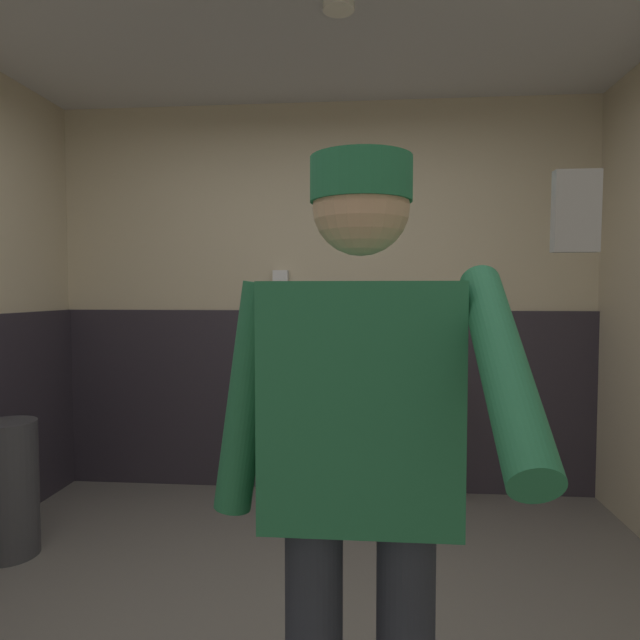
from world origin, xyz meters
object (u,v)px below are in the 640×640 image
object	(u,v)px
person	(360,448)
trash_bin	(9,489)
soap_dispenser	(281,284)
urinal_left	(303,379)
cell_phone	(576,211)
urinal_middle	(419,380)

from	to	relation	value
person	trash_bin	xyz separation A→B (m)	(-1.80, 1.33, -0.63)
trash_bin	soap_dispenser	size ratio (longest dim) A/B	3.84
trash_bin	soap_dispenser	distance (m)	1.95
urinal_left	person	size ratio (longest dim) A/B	0.75
urinal_left	trash_bin	distance (m)	1.75
person	cell_phone	size ratio (longest dim) A/B	15.05
soap_dispenser	urinal_left	bearing A→B (deg)	-36.20
urinal_middle	soap_dispenser	xyz separation A→B (m)	(-0.91, 0.12, 0.62)
cell_phone	person	bearing A→B (deg)	120.56
person	soap_dispenser	size ratio (longest dim) A/B	9.20
cell_phone	soap_dispenser	distance (m)	3.03
urinal_middle	trash_bin	bearing A→B (deg)	-155.92
cell_phone	trash_bin	xyz separation A→B (m)	(-2.10, 1.83, -1.11)
urinal_middle	trash_bin	xyz separation A→B (m)	(-2.14, -0.96, -0.43)
person	soap_dispenser	xyz separation A→B (m)	(-0.57, 2.40, 0.42)
urinal_left	urinal_middle	distance (m)	0.75
urinal_middle	soap_dispenser	bearing A→B (deg)	172.55
person	soap_dispenser	world-z (taller)	person
cell_phone	trash_bin	distance (m)	3.00
urinal_left	trash_bin	xyz separation A→B (m)	(-1.39, -0.96, -0.43)
urinal_middle	cell_phone	size ratio (longest dim) A/B	11.27
urinal_left	person	bearing A→B (deg)	-79.80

